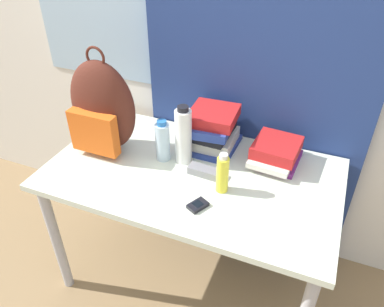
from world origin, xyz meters
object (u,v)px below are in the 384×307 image
sports_bottle (183,136)px  water_bottle (163,141)px  book_stack_center (276,152)px  backpack (102,109)px  cell_phone (198,205)px  sunglasses_case (205,172)px  sunscreen_bottle (223,174)px  book_stack_left (213,129)px

sports_bottle → water_bottle: bearing=-166.5°
book_stack_center → backpack: bearing=-166.2°
sports_bottle → cell_phone: (0.18, -0.27, -0.13)m
backpack → cell_phone: 0.65m
book_stack_center → sports_bottle: (-0.40, -0.15, 0.08)m
backpack → cell_phone: size_ratio=5.32×
water_bottle → cell_phone: water_bottle is taller
backpack → sports_bottle: 0.40m
sunglasses_case → sunscreen_bottle: bearing=-33.7°
water_bottle → sports_bottle: (0.09, 0.02, 0.04)m
book_stack_left → sunglasses_case: 0.24m
book_stack_center → water_bottle: water_bottle is taller
sports_bottle → book_stack_left: bearing=60.1°
book_stack_left → sports_bottle: bearing=-119.9°
book_stack_center → sunscreen_bottle: bearing=-120.2°
book_stack_left → sunscreen_bottle: size_ratio=1.59×
sports_bottle → sunscreen_bottle: sports_bottle is taller
water_bottle → sunscreen_bottle: size_ratio=1.11×
book_stack_left → sunglasses_case: bearing=-79.2°
sunscreen_bottle → cell_phone: 0.17m
book_stack_center → sunglasses_case: size_ratio=1.84×
backpack → cell_phone: bearing=-21.8°
sunglasses_case → cell_phone: bearing=-76.9°
sunscreen_bottle → cell_phone: (-0.05, -0.14, -0.08)m
book_stack_left → book_stack_center: bearing=-0.4°
backpack → water_bottle: bearing=3.8°
book_stack_center → cell_phone: size_ratio=2.96×
cell_phone → sunglasses_case: size_ratio=0.62×
cell_phone → sunglasses_case: sunglasses_case is taller
sunglasses_case → backpack: bearing=177.5°
sunglasses_case → book_stack_left: bearing=100.8°
sports_bottle → backpack: bearing=-173.8°
backpack → water_bottle: backpack is taller
sports_bottle → cell_phone: size_ratio=2.99×
backpack → water_bottle: size_ratio=2.46×
book_stack_left → water_bottle: 0.25m
book_stack_center → book_stack_left: bearing=179.6°
book_stack_left → sports_bottle: (-0.09, -0.15, 0.03)m
book_stack_center → sports_bottle: sports_bottle is taller
backpack → sunscreen_bottle: bearing=-8.3°
water_bottle → cell_phone: (0.27, -0.25, -0.09)m
sunscreen_bottle → cell_phone: size_ratio=1.94×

